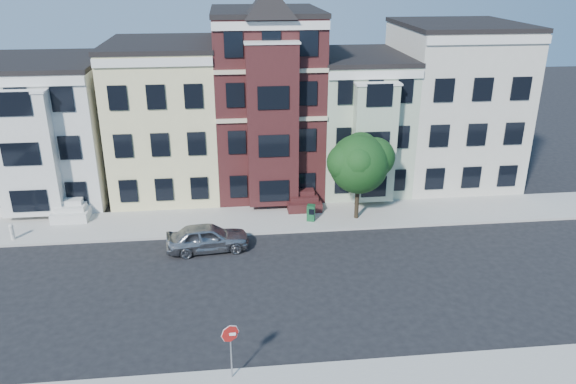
{
  "coord_description": "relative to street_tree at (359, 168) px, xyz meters",
  "views": [
    {
      "loc": [
        -2.73,
        -24.05,
        15.03
      ],
      "look_at": [
        0.16,
        2.33,
        4.2
      ],
      "focal_mm": 35.0,
      "sensor_mm": 36.0,
      "label": 1
    }
  ],
  "objects": [
    {
      "name": "far_sidewalk",
      "position": [
        -5.06,
        0.52,
        -3.41
      ],
      "size": [
        60.0,
        4.0,
        0.15
      ],
      "primitive_type": "cube",
      "color": "#9E9B93",
      "rests_on": "ground"
    },
    {
      "name": "fire_hydrant",
      "position": [
        -20.52,
        -0.78,
        -2.96
      ],
      "size": [
        0.3,
        0.3,
        0.77
      ],
      "primitive_type": "cylinder",
      "rotation": [
        0.0,
        0.0,
        -0.12
      ],
      "color": "beige",
      "rests_on": "far_sidewalk"
    },
    {
      "name": "parked_car",
      "position": [
        -9.21,
        -3.06,
        -2.71
      ],
      "size": [
        4.75,
        2.27,
        1.57
      ],
      "primitive_type": "imported",
      "rotation": [
        0.0,
        0.0,
        1.66
      ],
      "color": "gray",
      "rests_on": "ground"
    },
    {
      "name": "house_brown",
      "position": [
        -5.06,
        7.02,
        2.51
      ],
      "size": [
        7.0,
        9.0,
        12.0
      ],
      "primitive_type": "cube",
      "color": "#3A1717",
      "rests_on": "ground"
    },
    {
      "name": "ground",
      "position": [
        -5.06,
        -7.48,
        -3.49
      ],
      "size": [
        120.0,
        120.0,
        0.0
      ],
      "primitive_type": "plane",
      "color": "black"
    },
    {
      "name": "stop_sign",
      "position": [
        -8.04,
        -13.94,
        -1.99
      ],
      "size": [
        0.74,
        0.11,
        2.69
      ],
      "primitive_type": null,
      "rotation": [
        0.0,
        0.0,
        0.01
      ],
      "color": "#B01612",
      "rests_on": "near_sidewalk"
    },
    {
      "name": "newspaper_box",
      "position": [
        -2.91,
        -0.1,
        -2.82
      ],
      "size": [
        0.57,
        0.54,
        1.04
      ],
      "primitive_type": "cube",
      "rotation": [
        0.0,
        0.0,
        -0.31
      ],
      "color": "#16542D",
      "rests_on": "far_sidewalk"
    },
    {
      "name": "house_white",
      "position": [
        -20.06,
        7.02,
        1.01
      ],
      "size": [
        8.0,
        9.0,
        9.0
      ],
      "primitive_type": "cube",
      "color": "silver",
      "rests_on": "ground"
    },
    {
      "name": "house_cream",
      "position": [
        8.44,
        7.02,
        2.01
      ],
      "size": [
        8.0,
        9.0,
        11.0
      ],
      "primitive_type": "cube",
      "color": "beige",
      "rests_on": "ground"
    },
    {
      "name": "house_yellow",
      "position": [
        -12.06,
        7.02,
        1.51
      ],
      "size": [
        7.0,
        9.0,
        10.0
      ],
      "primitive_type": "cube",
      "color": "beige",
      "rests_on": "ground"
    },
    {
      "name": "street_tree",
      "position": [
        0.0,
        0.0,
        0.0
      ],
      "size": [
        6.78,
        6.78,
        6.68
      ],
      "primitive_type": null,
      "rotation": [
        0.0,
        0.0,
        -0.2
      ],
      "color": "#184917",
      "rests_on": "far_sidewalk"
    },
    {
      "name": "house_green",
      "position": [
        1.44,
        7.02,
        1.01
      ],
      "size": [
        6.0,
        9.0,
        9.0
      ],
      "primitive_type": "cube",
      "color": "#A4B699",
      "rests_on": "ground"
    }
  ]
}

